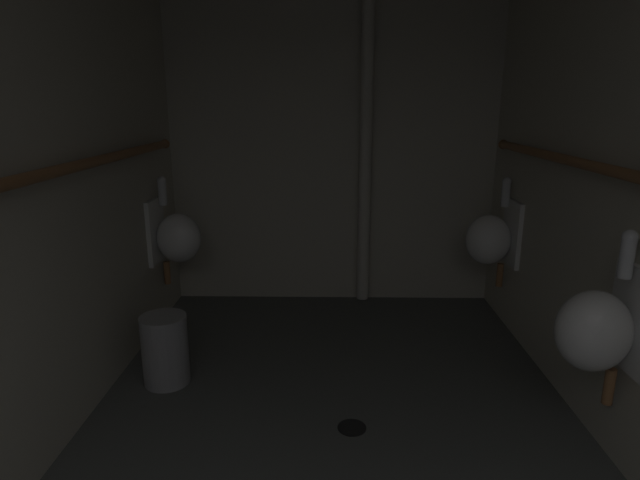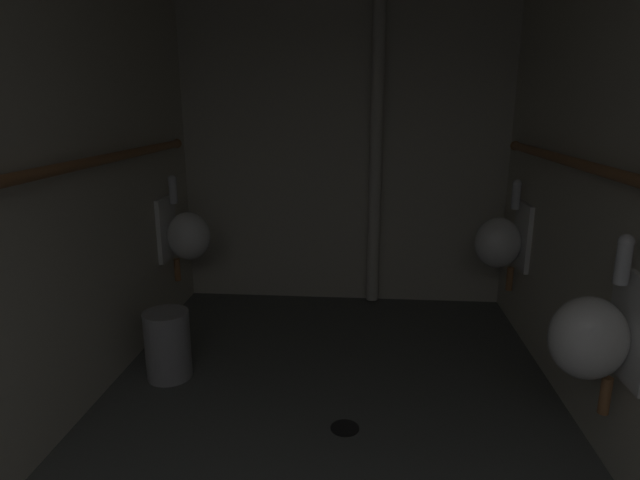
# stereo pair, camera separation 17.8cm
# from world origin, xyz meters

# --- Properties ---
(floor) EXTENTS (2.56, 4.09, 0.08)m
(floor) POSITION_xyz_m (0.00, 1.99, -0.04)
(floor) COLOR #4C4F4C
(floor) RESTS_ON ground
(wall_left) EXTENTS (0.06, 4.09, 2.39)m
(wall_left) POSITION_xyz_m (-1.25, 1.99, 1.19)
(wall_left) COLOR beige
(wall_left) RESTS_ON ground
(wall_back) EXTENTS (2.56, 0.06, 2.39)m
(wall_back) POSITION_xyz_m (0.00, 4.00, 1.19)
(wall_back) COLOR beige
(wall_back) RESTS_ON ground
(urinal_left_mid) EXTENTS (0.32, 0.30, 0.76)m
(urinal_left_mid) POSITION_xyz_m (-1.07, 3.46, 0.63)
(urinal_left_mid) COLOR white
(urinal_right_mid) EXTENTS (0.32, 0.30, 0.76)m
(urinal_right_mid) POSITION_xyz_m (1.07, 1.99, 0.63)
(urinal_right_mid) COLOR white
(urinal_right_far) EXTENTS (0.32, 0.30, 0.76)m
(urinal_right_far) POSITION_xyz_m (1.07, 3.45, 0.63)
(urinal_right_far) COLOR white
(supply_pipe_left) EXTENTS (0.06, 3.33, 0.06)m
(supply_pipe_left) POSITION_xyz_m (-1.16, 2.02, 1.24)
(supply_pipe_left) COLOR #936038
(standpipe_back_wall) EXTENTS (0.09, 0.09, 2.34)m
(standpipe_back_wall) POSITION_xyz_m (0.24, 3.89, 1.19)
(standpipe_back_wall) COLOR beige
(standpipe_back_wall) RESTS_ON ground
(floor_drain) EXTENTS (0.14, 0.14, 0.01)m
(floor_drain) POSITION_xyz_m (0.09, 2.22, 0.00)
(floor_drain) COLOR black
(floor_drain) RESTS_ON ground
(waste_bin) EXTENTS (0.25, 0.25, 0.39)m
(waste_bin) POSITION_xyz_m (-0.93, 2.63, 0.20)
(waste_bin) COLOR gray
(waste_bin) RESTS_ON ground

